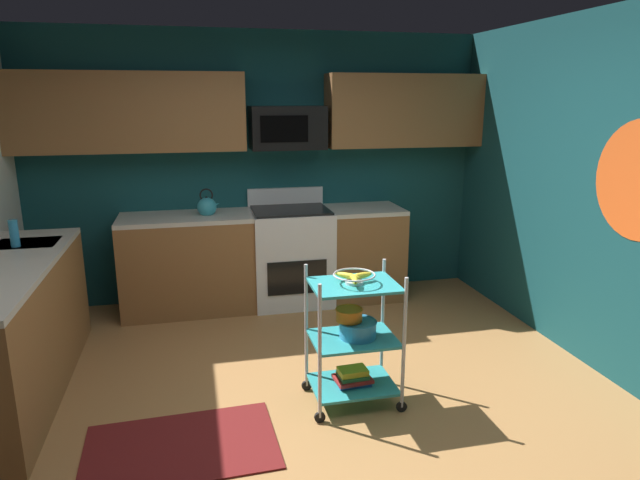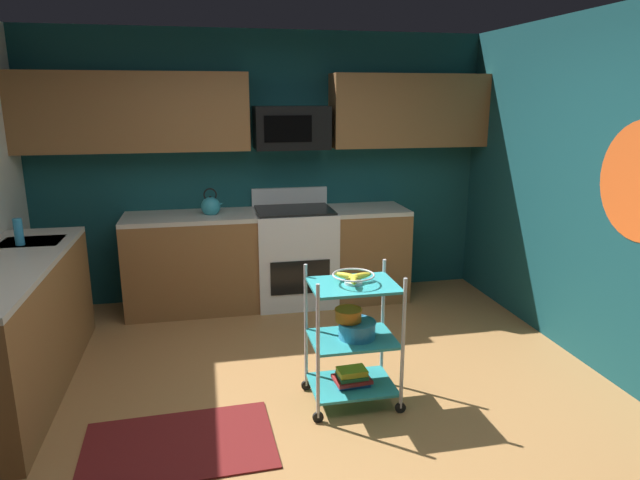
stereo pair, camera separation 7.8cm
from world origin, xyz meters
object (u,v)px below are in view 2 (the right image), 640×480
object	(u,v)px
oven_range	(295,255)
rolling_cart	(352,338)
mixing_bowl_large	(357,329)
mixing_bowl_small	(348,314)
microwave	(291,128)
dish_soap_bottle	(19,232)
kettle	(211,206)
book_stack	(352,377)
fruit_bowl	(353,277)

from	to	relation	value
oven_range	rolling_cart	world-z (taller)	oven_range
oven_range	mixing_bowl_large	bearing A→B (deg)	-87.29
mixing_bowl_small	rolling_cart	bearing A→B (deg)	-30.24
microwave	mixing_bowl_small	xyz separation A→B (m)	(0.04, -2.05, -1.08)
mixing_bowl_large	dish_soap_bottle	xyz separation A→B (m)	(-2.28, 1.10, 0.50)
kettle	dish_soap_bottle	distance (m)	1.64
kettle	microwave	bearing A→B (deg)	7.87
mixing_bowl_large	book_stack	size ratio (longest dim) A/B	0.99
mixing_bowl_large	book_stack	bearing A→B (deg)	180.00
fruit_bowl	rolling_cart	bearing A→B (deg)	180.00
oven_range	rolling_cart	bearing A→B (deg)	-88.14
oven_range	fruit_bowl	distance (m)	2.00
oven_range	microwave	world-z (taller)	microwave
mixing_bowl_small	oven_range	bearing A→B (deg)	91.12
mixing_bowl_large	kettle	xyz separation A→B (m)	(-0.88, 1.96, 0.48)
mixing_bowl_large	kettle	world-z (taller)	kettle
microwave	kettle	xyz separation A→B (m)	(-0.78, -0.11, -0.70)
book_stack	rolling_cart	bearing A→B (deg)	-165.96
microwave	fruit_bowl	size ratio (longest dim) A/B	2.57
mixing_bowl_large	dish_soap_bottle	world-z (taller)	dish_soap_bottle
microwave	fruit_bowl	world-z (taller)	microwave
kettle	mixing_bowl_large	bearing A→B (deg)	-65.85
mixing_bowl_large	kettle	bearing A→B (deg)	114.15
oven_range	microwave	bearing A→B (deg)	90.26
mixing_bowl_large	dish_soap_bottle	distance (m)	2.58
microwave	book_stack	distance (m)	2.57
microwave	oven_range	bearing A→B (deg)	-89.74
microwave	dish_soap_bottle	xyz separation A→B (m)	(-2.19, -0.96, -0.68)
oven_range	book_stack	xyz separation A→B (m)	(0.06, -1.96, -0.30)
mixing_bowl_large	dish_soap_bottle	size ratio (longest dim) A/B	1.26
dish_soap_bottle	kettle	bearing A→B (deg)	31.34
oven_range	mixing_bowl_small	size ratio (longest dim) A/B	6.04
rolling_cart	dish_soap_bottle	bearing A→B (deg)	153.93
fruit_bowl	dish_soap_bottle	world-z (taller)	dish_soap_bottle
fruit_bowl	dish_soap_bottle	xyz separation A→B (m)	(-2.25, 1.10, 0.14)
rolling_cart	book_stack	distance (m)	0.28
rolling_cart	dish_soap_bottle	distance (m)	2.57
oven_range	mixing_bowl_small	world-z (taller)	oven_range
rolling_cart	book_stack	xyz separation A→B (m)	(0.00, 0.00, -0.28)
rolling_cart	dish_soap_bottle	world-z (taller)	dish_soap_bottle
mixing_bowl_large	book_stack	distance (m)	0.34
rolling_cart	mixing_bowl_small	world-z (taller)	rolling_cart
mixing_bowl_small	book_stack	world-z (taller)	mixing_bowl_small
oven_range	book_stack	world-z (taller)	oven_range
oven_range	kettle	bearing A→B (deg)	-179.72
mixing_bowl_small	dish_soap_bottle	bearing A→B (deg)	153.98
microwave	kettle	distance (m)	1.06
book_stack	dish_soap_bottle	distance (m)	2.65
mixing_bowl_small	book_stack	bearing A→B (deg)	-30.24
mixing_bowl_large	mixing_bowl_small	xyz separation A→B (m)	(-0.05, 0.01, 0.10)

